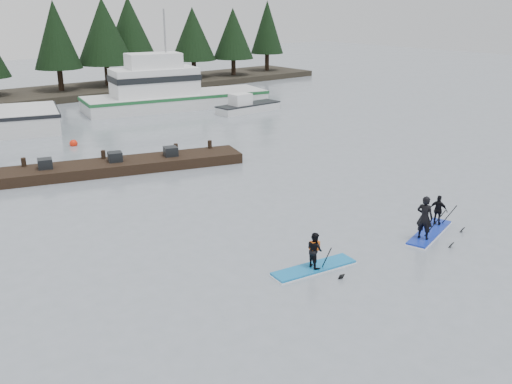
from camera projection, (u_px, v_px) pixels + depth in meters
ground at (367, 265)px, 19.58m from camera, size 160.00×160.00×0.00m
fishing_boat_medium at (172, 100)px, 47.87m from camera, size 15.84×7.43×8.98m
skiff at (248, 108)px, 46.36m from camera, size 5.64×1.88×0.65m
floating_dock at (87, 169)px, 29.70m from camera, size 16.49×6.99×0.55m
buoy_b at (74, 146)px, 35.66m from camera, size 0.49×0.49×0.49m
buoy_c at (232, 113)px, 45.76m from camera, size 0.64×0.64×0.64m
paddleboard_solo at (314, 257)px, 19.13m from camera, size 3.14×1.28×1.82m
paddleboard_duo at (430, 220)px, 21.91m from camera, size 3.24×1.64×2.27m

